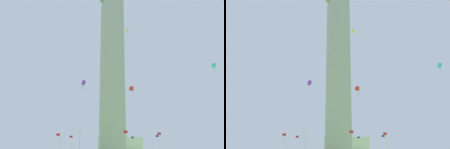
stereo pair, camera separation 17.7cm
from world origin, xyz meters
The scene contains 14 objects.
obelisk_monument centered at (0.00, 0.00, 30.84)m, with size 6.78×6.78×61.67m.
flagpole_n centered at (15.51, 0.00, 3.92)m, with size 1.12×0.14×7.09m.
flagpole_ne centered at (10.99, 10.92, 3.92)m, with size 1.12×0.14×7.09m.
flagpole_e centered at (0.07, 15.44, 3.92)m, with size 1.12×0.14×7.09m.
flagpole_se centered at (-10.85, 10.92, 3.92)m, with size 1.12×0.14×7.09m.
flagpole_s centered at (-15.38, 0.00, 3.92)m, with size 1.12×0.14×7.09m.
flagpole_sw centered at (-10.85, -10.92, 3.92)m, with size 1.12×0.14×7.09m.
flagpole_w centered at (0.07, -15.44, 3.92)m, with size 1.12×0.14×7.09m.
flagpole_nw centered at (10.99, -10.92, 3.92)m, with size 1.12×0.14×7.09m.
kite_red_delta centered at (-0.44, 18.57, 16.43)m, with size 1.67×1.99×2.74m.
kite_purple_box centered at (9.50, 1.60, 22.19)m, with size 1.41×1.38×2.99m.
kite_cyan_box centered at (-18.86, 25.39, 21.80)m, with size 1.01×0.68×2.35m.
kite_yellow_box centered at (1.82, 22.34, 30.00)m, with size 0.79×0.75×1.54m.
distant_building centered at (-21.49, -65.76, 4.72)m, with size 24.89×11.92×9.43m.
Camera 1 is at (17.31, 68.37, 2.78)m, focal length 35.99 mm.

